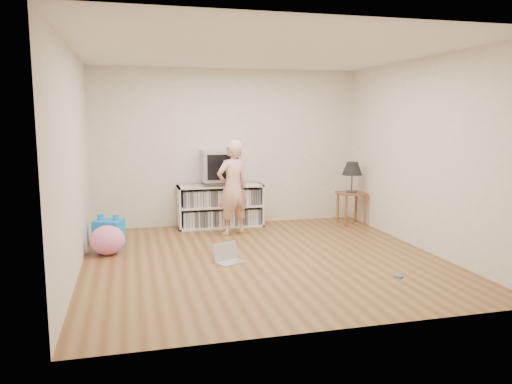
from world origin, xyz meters
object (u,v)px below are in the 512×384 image
at_px(crt_tv, 220,166).
at_px(person, 233,188).
at_px(side_table, 351,200).
at_px(table_lamp, 352,169).
at_px(plush_blue, 109,232).
at_px(media_unit, 220,206).
at_px(plush_pink, 107,240).
at_px(dvd_deck, 220,183).
at_px(laptop, 228,257).

xyz_separation_m(crt_tv, person, (0.08, -0.61, -0.29)).
height_order(side_table, table_lamp, table_lamp).
bearing_deg(plush_blue, side_table, 30.75).
bearing_deg(crt_tv, media_unit, 90.00).
distance_m(person, plush_pink, 2.04).
bearing_deg(media_unit, crt_tv, -90.00).
xyz_separation_m(media_unit, dvd_deck, (-0.00, -0.02, 0.39)).
bearing_deg(plush_pink, table_lamp, 13.46).
bearing_deg(plush_blue, table_lamp, 30.75).
distance_m(side_table, person, 2.14).
height_order(dvd_deck, laptop, dvd_deck).
bearing_deg(person, plush_pink, -0.58).
relative_size(laptop, plush_pink, 0.94).
relative_size(media_unit, table_lamp, 2.72).
relative_size(person, laptop, 3.42).
height_order(side_table, person, person).
bearing_deg(plush_pink, media_unit, 37.07).
distance_m(dvd_deck, plush_blue, 2.00).
distance_m(table_lamp, plush_pink, 4.12).
relative_size(side_table, laptop, 1.28).
bearing_deg(dvd_deck, side_table, -9.63).
distance_m(crt_tv, plush_pink, 2.34).
xyz_separation_m(laptop, plush_blue, (-1.48, 1.27, 0.12)).
relative_size(dvd_deck, laptop, 1.05).
distance_m(laptop, plush_pink, 1.66).
bearing_deg(plush_pink, side_table, 13.46).
bearing_deg(plush_blue, person, 29.89).
xyz_separation_m(side_table, laptop, (-2.46, -1.67, -0.35)).
bearing_deg(table_lamp, dvd_deck, 170.37).
bearing_deg(table_lamp, crt_tv, 170.46).
relative_size(dvd_deck, side_table, 0.82).
xyz_separation_m(person, laptop, (-0.36, -1.43, -0.67)).
distance_m(person, laptop, 1.62).
distance_m(side_table, plush_pink, 4.06).
bearing_deg(dvd_deck, table_lamp, -9.63).
distance_m(media_unit, plush_pink, 2.21).
height_order(dvd_deck, side_table, dvd_deck).
relative_size(media_unit, person, 0.95).
height_order(side_table, plush_pink, side_table).
relative_size(crt_tv, plush_pink, 1.31).
height_order(crt_tv, laptop, crt_tv).
relative_size(table_lamp, plush_blue, 1.11).
height_order(media_unit, laptop, media_unit).
relative_size(plush_blue, plush_pink, 1.02).
xyz_separation_m(crt_tv, plush_blue, (-1.76, -0.77, -0.84)).
xyz_separation_m(side_table, person, (-2.10, -0.24, 0.32)).
distance_m(media_unit, crt_tv, 0.67).
bearing_deg(table_lamp, plush_blue, -174.20).
bearing_deg(table_lamp, side_table, 0.00).
bearing_deg(plush_blue, media_unit, 49.01).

